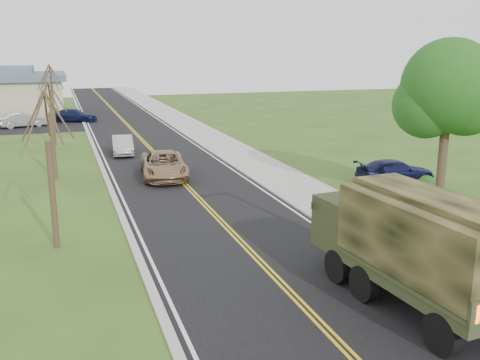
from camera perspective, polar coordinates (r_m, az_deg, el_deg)
name	(u,v)px	position (r m, az deg, el deg)	size (l,w,h in m)	color
ground	(342,346)	(14.83, 10.79, -17.03)	(160.00, 160.00, 0.00)	#2E4B19
road	(133,131)	(51.95, -11.35, 5.18)	(8.00, 120.00, 0.01)	black
curb_right	(176,128)	(52.62, -6.85, 5.52)	(0.30, 120.00, 0.12)	#9E998E
sidewalk_right	(193,127)	(53.01, -4.99, 5.61)	(3.20, 120.00, 0.10)	#9E998E
curb_left	(88,132)	(51.58, -15.93, 4.91)	(0.30, 120.00, 0.10)	#9E998E
leafy_tree	(448,94)	(27.42, 21.34, 8.58)	(4.83, 4.50, 8.10)	#38281C
bare_tree_a	(51,182)	(21.56, -19.47, -0.19)	(1.93, 2.26, 6.08)	#38281C
bare_tree_b	(53,138)	(33.37, -19.37, 4.28)	(1.83, 2.14, 5.73)	#38281C
bare_tree_c	(53,111)	(45.24, -19.36, 6.97)	(2.04, 2.39, 6.42)	#38281C
bare_tree_d	(53,100)	(57.20, -19.32, 8.02)	(1.88, 2.20, 5.91)	#38281C
military_truck	(415,241)	(16.59, 18.13, -6.18)	(3.07, 7.42, 3.61)	black
suv_champagne	(164,165)	(32.42, -8.13, 1.60)	(2.57, 5.58, 1.55)	#997856
sedan_silver	(123,145)	(40.25, -12.41, 3.65)	(1.43, 4.11, 1.35)	#AEAFB3
pickup_navy	(395,172)	(32.08, 16.24, 0.87)	(1.89, 4.64, 1.35)	#0D1033
lot_car_silver	(23,120)	(57.40, -22.17, 5.99)	(1.60, 4.59, 1.51)	#B3B3B8
lot_car_navy	(74,115)	(59.94, -17.25, 6.61)	(1.92, 4.73, 1.37)	#0F1839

